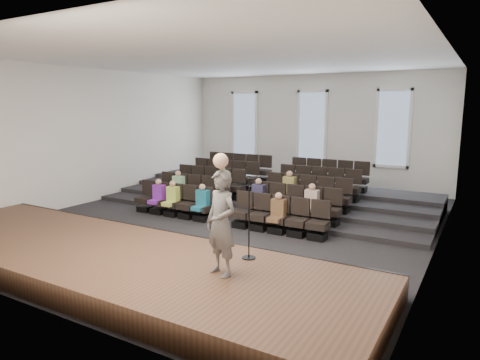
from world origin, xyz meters
name	(u,v)px	position (x,y,z in m)	size (l,w,h in m)	color
ground	(231,219)	(0.00, 0.00, 0.00)	(14.00, 14.00, 0.00)	black
ceiling	(231,59)	(0.00, 0.00, 5.01)	(12.00, 14.00, 0.02)	white
wall_back	(312,131)	(0.00, 7.02, 2.50)	(12.00, 0.04, 5.00)	white
wall_front	(19,171)	(0.00, -7.02, 2.50)	(12.00, 0.04, 5.00)	white
wall_left	(97,135)	(-6.02, 0.00, 2.50)	(0.04, 14.00, 5.00)	white
wall_right	(443,152)	(6.02, 0.00, 2.50)	(0.04, 14.00, 5.00)	white
stage	(110,261)	(0.00, -5.10, 0.25)	(11.80, 3.60, 0.50)	#4F3221
stage_lip	(163,239)	(0.00, -3.33, 0.25)	(11.80, 0.06, 0.52)	black
risers	(274,196)	(0.00, 3.17, 0.20)	(11.80, 4.80, 0.60)	black
seating_rows	(254,191)	(0.00, 1.54, 0.68)	(6.80, 4.70, 1.67)	black
windows	(312,126)	(0.00, 6.95, 2.70)	(8.44, 0.10, 3.24)	white
audience	(228,193)	(-0.28, 0.22, 0.80)	(5.45, 2.64, 1.10)	#BDD655
speaker	(221,223)	(2.85, -5.01, 1.48)	(0.72, 0.47, 1.97)	#575452
mic_stand	(249,235)	(2.88, -4.01, 1.00)	(0.28, 0.28, 1.70)	black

